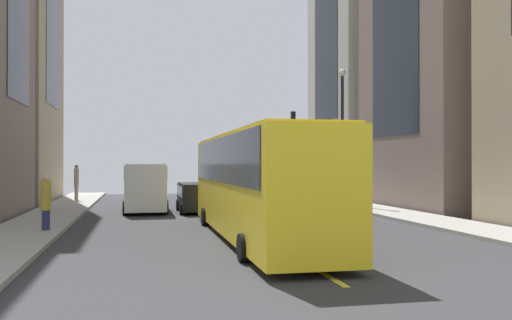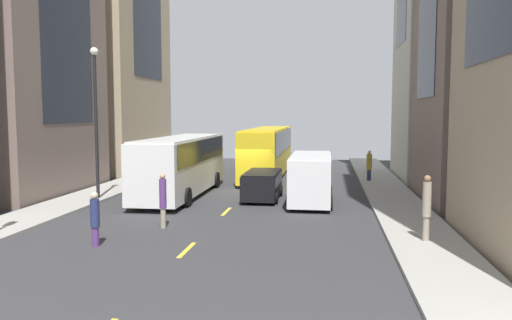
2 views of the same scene
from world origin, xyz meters
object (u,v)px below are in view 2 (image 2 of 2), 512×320
at_px(pedestrian_crossing_near, 369,165).
at_px(pedestrian_crossing_mid, 95,217).
at_px(car_black_0, 262,183).
at_px(pedestrian_walking_far, 163,198).
at_px(city_bus_white, 181,161).
at_px(pedestrian_waiting_curb, 427,205).
at_px(streetcar_yellow, 268,148).
at_px(delivery_van_white, 311,175).

distance_m(pedestrian_crossing_near, pedestrian_crossing_mid, 21.45).
xyz_separation_m(pedestrian_crossing_near, pedestrian_crossing_mid, (-10.93, -18.45, -0.18)).
relative_size(car_black_0, pedestrian_walking_far, 1.84).
height_order(city_bus_white, car_black_0, city_bus_white).
height_order(pedestrian_waiting_curb, pedestrian_crossing_near, pedestrian_waiting_curb).
distance_m(streetcar_yellow, pedestrian_waiting_curb, 20.99).
relative_size(streetcar_yellow, pedestrian_waiting_curb, 5.93).
bearing_deg(pedestrian_crossing_mid, city_bus_white, 66.86).
xyz_separation_m(delivery_van_white, pedestrian_crossing_mid, (-7.27, -9.71, -0.47)).
height_order(city_bus_white, pedestrian_waiting_curb, city_bus_white).
bearing_deg(pedestrian_walking_far, pedestrian_waiting_curb, -29.13).
height_order(streetcar_yellow, pedestrian_walking_far, streetcar_yellow).
bearing_deg(pedestrian_crossing_mid, pedestrian_waiting_curb, -14.83).
distance_m(city_bus_white, delivery_van_white, 7.57).
bearing_deg(car_black_0, delivery_van_white, -19.33).
bearing_deg(delivery_van_white, pedestrian_crossing_near, 67.24).
distance_m(pedestrian_crossing_near, pedestrian_walking_far, 18.03).
xyz_separation_m(streetcar_yellow, pedestrian_crossing_mid, (-3.68, -21.24, -1.08)).
relative_size(city_bus_white, car_black_0, 2.64).
xyz_separation_m(car_black_0, pedestrian_crossing_mid, (-4.60, -10.65, 0.14)).
distance_m(city_bus_white, pedestrian_crossing_near, 13.20).
relative_size(car_black_0, pedestrian_crossing_mid, 2.14).
distance_m(delivery_van_white, pedestrian_crossing_mid, 12.14).
xyz_separation_m(city_bus_white, streetcar_yellow, (3.81, 9.96, 0.12)).
xyz_separation_m(streetcar_yellow, car_black_0, (0.92, -10.59, -1.22)).
bearing_deg(pedestrian_crossing_near, delivery_van_white, 82.01).
bearing_deg(delivery_van_white, pedestrian_crossing_mid, -126.80).
height_order(car_black_0, pedestrian_walking_far, pedestrian_walking_far).
xyz_separation_m(streetcar_yellow, delivery_van_white, (3.58, -11.53, -0.61)).
relative_size(delivery_van_white, pedestrian_crossing_near, 2.78).
relative_size(streetcar_yellow, pedestrian_crossing_mid, 7.20).
xyz_separation_m(city_bus_white, delivery_van_white, (7.39, -1.56, -0.49)).
height_order(delivery_van_white, pedestrian_walking_far, delivery_van_white).
bearing_deg(pedestrian_walking_far, pedestrian_crossing_near, 36.39).
bearing_deg(pedestrian_crossing_mid, car_black_0, 42.87).
height_order(streetcar_yellow, car_black_0, streetcar_yellow).
bearing_deg(delivery_van_white, pedestrian_waiting_curb, -61.03).
distance_m(pedestrian_walking_far, pedestrian_crossing_mid, 3.45).
bearing_deg(car_black_0, city_bus_white, 172.42).
bearing_deg(pedestrian_waiting_curb, pedestrian_walking_far, 156.08).
bearing_deg(city_bus_white, pedestrian_walking_far, -79.01).
height_order(streetcar_yellow, pedestrian_crossing_mid, streetcar_yellow).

